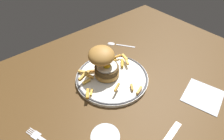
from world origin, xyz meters
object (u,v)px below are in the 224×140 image
spoon (114,44)px  napkin (203,96)px  dinner_plate (112,77)px  burger (104,62)px

spoon → napkin: spoon is taller
dinner_plate → napkin: 32.99cm
burger → spoon: bearing=39.5°
spoon → napkin: (2.90, -44.29, -0.16)cm
dinner_plate → spoon: dinner_plate is taller
burger → spoon: 23.32cm
spoon → napkin: bearing=-86.2°
spoon → burger: bearing=-140.5°
dinner_plate → burger: burger is taller
burger → spoon: burger is taller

